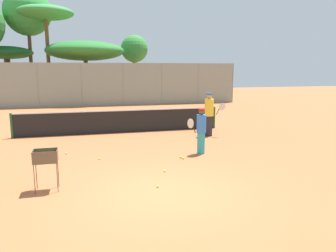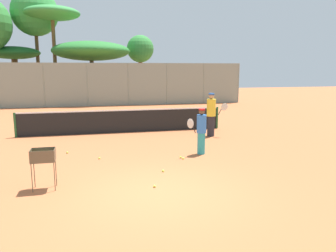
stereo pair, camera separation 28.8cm
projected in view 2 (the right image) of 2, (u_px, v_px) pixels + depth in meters
name	position (u px, v px, depth m)	size (l,w,h in m)	color
ground_plane	(157.00, 193.00, 7.74)	(80.00, 80.00, 0.00)	#B26038
tennis_net	(123.00, 121.00, 15.07)	(9.34, 0.10, 1.07)	#26592D
back_fence	(108.00, 85.00, 25.85)	(22.44, 0.08, 3.38)	gray
tree_0	(35.00, 13.00, 28.72)	(4.04, 4.04, 9.80)	brown
tree_1	(52.00, 15.00, 27.70)	(4.63, 4.63, 8.13)	brown
tree_2	(140.00, 50.00, 31.23)	(2.57, 2.57, 6.08)	brown
tree_3	(91.00, 51.00, 28.15)	(6.61, 6.61, 5.25)	brown
tree_4	(14.00, 54.00, 28.87)	(4.44, 4.44, 4.87)	brown
player_white_outfit	(211.00, 114.00, 14.20)	(0.92, 0.43, 1.88)	#26262D
player_red_cap	(201.00, 131.00, 11.20)	(0.81, 0.48, 1.58)	teal
ball_cart	(43.00, 159.00, 7.90)	(0.56, 0.41, 1.01)	brown
tennis_ball_0	(163.00, 171.00, 9.36)	(0.07, 0.07, 0.07)	#D1E54C
tennis_ball_1	(181.00, 157.00, 10.81)	(0.07, 0.07, 0.07)	#D1E54C
tennis_ball_2	(67.00, 152.00, 11.40)	(0.07, 0.07, 0.07)	#D1E54C
tennis_ball_3	(183.00, 158.00, 10.66)	(0.07, 0.07, 0.07)	#D1E54C
tennis_ball_4	(155.00, 186.00, 8.13)	(0.07, 0.07, 0.07)	#D1E54C
tennis_ball_6	(99.00, 158.00, 10.69)	(0.07, 0.07, 0.07)	#D1E54C
parked_car	(120.00, 95.00, 28.83)	(4.20, 1.70, 1.60)	#232328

